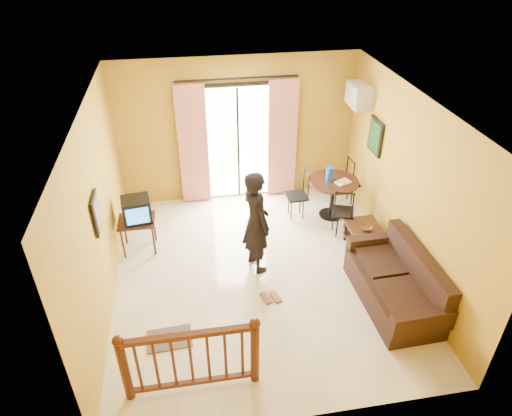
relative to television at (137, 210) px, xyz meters
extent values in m
plane|color=beige|center=(1.87, -0.99, -0.80)|extent=(5.00, 5.00, 0.00)
plane|color=white|center=(1.87, -0.99, 2.00)|extent=(5.00, 5.00, 0.00)
plane|color=#B78C23|center=(1.87, 1.51, 0.60)|extent=(4.50, 0.00, 4.50)
plane|color=#B78C23|center=(1.87, -3.49, 0.60)|extent=(4.50, 0.00, 4.50)
plane|color=#B78C23|center=(-0.38, -0.99, 0.60)|extent=(0.00, 5.00, 5.00)
plane|color=#B78C23|center=(4.12, -0.99, 0.60)|extent=(0.00, 5.00, 5.00)
cube|color=black|center=(1.87, 1.49, 0.35)|extent=(1.34, 0.03, 2.34)
cube|color=white|center=(1.87, 1.46, 0.35)|extent=(1.20, 0.04, 2.20)
cube|color=black|center=(1.87, 1.44, 0.35)|extent=(0.04, 0.02, 2.20)
cube|color=beige|center=(1.02, 1.41, 0.40)|extent=(0.55, 0.08, 2.35)
cube|color=beige|center=(2.72, 1.41, 0.40)|extent=(0.55, 0.08, 2.35)
cylinder|color=black|center=(1.87, 1.41, 1.62)|extent=(2.20, 0.04, 0.04)
cube|color=black|center=(-0.03, 0.00, -0.22)|extent=(0.60, 0.50, 0.04)
cylinder|color=black|center=(-0.28, -0.20, -0.51)|extent=(0.04, 0.04, 0.58)
cylinder|color=black|center=(0.22, -0.20, -0.51)|extent=(0.04, 0.04, 0.58)
cylinder|color=black|center=(-0.28, 0.20, -0.51)|extent=(0.04, 0.04, 0.58)
cylinder|color=black|center=(0.22, 0.20, -0.51)|extent=(0.04, 0.04, 0.58)
cube|color=black|center=(0.00, 0.00, 0.00)|extent=(0.50, 0.46, 0.40)
cube|color=#2781EB|center=(0.03, -0.20, 0.00)|extent=(0.35, 0.06, 0.28)
cube|color=black|center=(-0.35, -1.19, 0.75)|extent=(0.04, 0.42, 0.52)
cube|color=#534F47|center=(-0.33, -1.19, 0.75)|extent=(0.01, 0.34, 0.44)
cylinder|color=black|center=(3.49, 0.46, -0.06)|extent=(0.91, 0.91, 0.04)
cylinder|color=black|center=(3.49, 0.46, -0.43)|extent=(0.08, 0.08, 0.74)
cylinder|color=black|center=(3.49, 0.46, -0.78)|extent=(0.44, 0.44, 0.03)
cylinder|color=blue|center=(3.40, 0.48, 0.09)|extent=(0.14, 0.14, 0.27)
cube|color=#EFE5CC|center=(3.62, 0.36, -0.03)|extent=(0.33, 0.28, 0.02)
cube|color=silver|center=(3.97, 0.96, 1.35)|extent=(0.30, 0.60, 0.40)
cube|color=gray|center=(3.82, 0.96, 1.35)|extent=(0.02, 0.56, 0.36)
cube|color=black|center=(4.09, 0.31, 0.85)|extent=(0.04, 0.50, 0.60)
cube|color=black|center=(4.06, 0.31, 0.85)|extent=(0.01, 0.42, 0.52)
cube|color=black|center=(3.72, -0.76, -0.39)|extent=(0.54, 0.98, 0.04)
cube|color=black|center=(3.72, -0.76, -0.67)|extent=(0.50, 0.94, 0.03)
cube|color=black|center=(3.50, -1.19, -0.59)|extent=(0.05, 0.05, 0.41)
cube|color=black|center=(3.94, -1.19, -0.59)|extent=(0.05, 0.05, 0.41)
cube|color=black|center=(3.50, -0.32, -0.59)|extent=(0.05, 0.05, 0.41)
cube|color=black|center=(3.94, -0.32, -0.59)|extent=(0.05, 0.05, 0.41)
imported|color=brown|center=(3.72, -0.68, -0.34)|extent=(0.25, 0.25, 0.06)
cube|color=black|center=(3.67, -1.91, -0.59)|extent=(0.90, 1.72, 0.42)
cube|color=black|center=(3.99, -1.91, -0.22)|extent=(0.24, 1.70, 0.58)
cube|color=black|center=(3.67, -2.73, -0.35)|extent=(0.85, 0.20, 0.32)
cube|color=black|center=(3.67, -1.08, -0.35)|extent=(0.85, 0.20, 0.32)
cube|color=black|center=(3.62, -2.28, -0.34)|extent=(0.60, 0.71, 0.11)
cube|color=black|center=(3.62, -1.54, -0.34)|extent=(0.60, 0.71, 0.11)
imported|color=black|center=(1.84, -0.76, 0.06)|extent=(0.59, 0.73, 1.72)
cylinder|color=#471E0F|center=(-0.03, -2.89, -0.34)|extent=(0.11, 0.11, 0.92)
cylinder|color=#471E0F|center=(1.47, -2.89, -0.34)|extent=(0.11, 0.11, 0.92)
sphere|color=#471E0F|center=(-0.03, -2.89, 0.17)|extent=(0.13, 0.13, 0.13)
sphere|color=#471E0F|center=(1.47, -2.89, 0.17)|extent=(0.13, 0.13, 0.13)
cube|color=#471E0F|center=(0.72, -2.89, 0.12)|extent=(1.55, 0.08, 0.06)
cube|color=#471E0F|center=(0.72, -2.89, -0.70)|extent=(1.55, 0.06, 0.05)
cube|color=#4F453F|center=(0.43, -2.08, -0.79)|extent=(0.62, 0.43, 0.02)
cube|color=brown|center=(1.86, -1.55, -0.78)|extent=(0.17, 0.27, 0.03)
cube|color=brown|center=(2.00, -1.55, -0.78)|extent=(0.17, 0.27, 0.03)
camera|label=1|loc=(0.89, -6.43, 4.05)|focal=32.00mm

